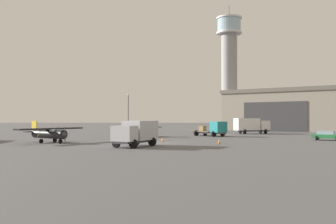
{
  "coord_description": "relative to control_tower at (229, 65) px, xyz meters",
  "views": [
    {
      "loc": [
        2.3,
        -47.41,
        3.24
      ],
      "look_at": [
        1.02,
        20.38,
        4.37
      ],
      "focal_mm": 38.74,
      "sensor_mm": 36.0,
      "label": 1
    }
  ],
  "objects": [
    {
      "name": "light_post_east",
      "position": [
        -29.13,
        -26.3,
        -14.75
      ],
      "size": [
        0.44,
        0.44,
        9.26
      ],
      "color": "#38383D",
      "rests_on": "ground_plane"
    },
    {
      "name": "traffic_cone_near_right",
      "position": [
        -22.43,
        -62.86,
        -19.9
      ],
      "size": [
        0.36,
        0.36,
        0.65
      ],
      "color": "black",
      "rests_on": "ground_plane"
    },
    {
      "name": "traffic_cone_near_left",
      "position": [
        -19.17,
        -67.02,
        -19.94
      ],
      "size": [
        0.36,
        0.36,
        0.58
      ],
      "color": "black",
      "rests_on": "ground_plane"
    },
    {
      "name": "hangar",
      "position": [
        12.91,
        -18.38,
        -14.91
      ],
      "size": [
        36.95,
        35.36,
        10.59
      ],
      "rotation": [
        0.0,
        0.0,
        -2.14
      ],
      "color": "gray",
      "rests_on": "ground_plane"
    },
    {
      "name": "truck_box_white",
      "position": [
        -1.77,
        -41.43,
        -18.45
      ],
      "size": [
        7.54,
        4.33,
        3.2
      ],
      "rotation": [
        0.0,
        0.0,
        0.28
      ],
      "color": "#38383D",
      "rests_on": "ground_plane"
    },
    {
      "name": "airplane_green",
      "position": [
        -23.82,
        -54.25,
        -19.0
      ],
      "size": [
        8.53,
        6.8,
        2.62
      ],
      "rotation": [
        0.0,
        0.0,
        4.26
      ],
      "color": "#287A42",
      "rests_on": "ground_plane"
    },
    {
      "name": "truck_flatbed_teal",
      "position": [
        -10.67,
        -52.08,
        -18.94
      ],
      "size": [
        6.23,
        6.81,
        2.63
      ],
      "rotation": [
        0.0,
        0.0,
        5.4
      ],
      "color": "#38383D",
      "rests_on": "ground_plane"
    },
    {
      "name": "ground_plane",
      "position": [
        -19.79,
        -68.99,
        -20.22
      ],
      "size": [
        400.0,
        400.0,
        0.0
      ],
      "primitive_type": "plane",
      "color": "#545456"
    },
    {
      "name": "truck_box_silver",
      "position": [
        -21.85,
        -75.39,
        -18.59
      ],
      "size": [
        4.97,
        6.47,
        2.93
      ],
      "rotation": [
        0.0,
        0.0,
        4.23
      ],
      "color": "#38383D",
      "rests_on": "ground_plane"
    },
    {
      "name": "airplane_black",
      "position": [
        -33.95,
        -69.52,
        -18.89
      ],
      "size": [
        7.38,
        8.72,
        2.85
      ],
      "rotation": [
        0.0,
        0.0,
        5.68
      ],
      "color": "black",
      "rests_on": "ground_plane"
    },
    {
      "name": "car_green",
      "position": [
        4.62,
        -63.25,
        -19.48
      ],
      "size": [
        4.36,
        3.53,
        1.37
      ],
      "rotation": [
        0.0,
        0.0,
        5.76
      ],
      "color": "#287A42",
      "rests_on": "ground_plane"
    },
    {
      "name": "traffic_cone_mid_apron",
      "position": [
        -11.96,
        -70.96,
        -19.92
      ],
      "size": [
        0.36,
        0.36,
        0.6
      ],
      "color": "black",
      "rests_on": "ground_plane"
    },
    {
      "name": "control_tower",
      "position": [
        0.0,
        0.0,
        0.0
      ],
      "size": [
        8.1,
        8.1,
        39.63
      ],
      "color": "gray",
      "rests_on": "ground_plane"
    }
  ]
}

